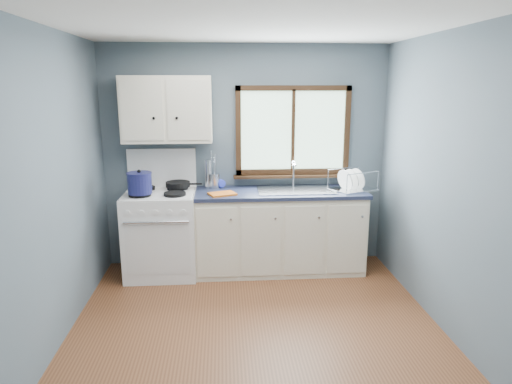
{
  "coord_description": "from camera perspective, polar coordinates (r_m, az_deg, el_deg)",
  "views": [
    {
      "loc": [
        -0.26,
        -3.36,
        2.06
      ],
      "look_at": [
        0.05,
        0.9,
        1.05
      ],
      "focal_mm": 32.0,
      "sensor_mm": 36.0,
      "label": 1
    }
  ],
  "objects": [
    {
      "name": "floor",
      "position": [
        3.95,
        0.25,
        -18.26
      ],
      "size": [
        3.2,
        3.6,
        0.02
      ],
      "primitive_type": "cube",
      "color": "brown",
      "rests_on": "ground"
    },
    {
      "name": "ceiling",
      "position": [
        3.4,
        0.29,
        20.91
      ],
      "size": [
        3.2,
        3.6,
        0.02
      ],
      "primitive_type": "cube",
      "color": "white",
      "rests_on": "wall_back"
    },
    {
      "name": "wall_back",
      "position": [
        5.24,
        -1.28,
        4.41
      ],
      "size": [
        3.2,
        0.02,
        2.5
      ],
      "primitive_type": "cube",
      "color": "slate",
      "rests_on": "ground"
    },
    {
      "name": "wall_front",
      "position": [
        1.77,
        5.0,
        -14.03
      ],
      "size": [
        3.2,
        0.02,
        2.5
      ],
      "primitive_type": "cube",
      "color": "slate",
      "rests_on": "ground"
    },
    {
      "name": "wall_left",
      "position": [
        3.71,
        -25.38,
        -0.62
      ],
      "size": [
        0.02,
        3.6,
        2.5
      ],
      "primitive_type": "cube",
      "color": "slate",
      "rests_on": "ground"
    },
    {
      "name": "wall_right",
      "position": [
        3.93,
        24.37,
        0.21
      ],
      "size": [
        0.02,
        3.6,
        2.5
      ],
      "primitive_type": "cube",
      "color": "slate",
      "rests_on": "ground"
    },
    {
      "name": "gas_range",
      "position": [
        5.13,
        -11.74,
        -4.78
      ],
      "size": [
        0.76,
        0.69,
        1.36
      ],
      "color": "white",
      "rests_on": "floor"
    },
    {
      "name": "base_cabinets",
      "position": [
        5.16,
        2.91,
        -5.36
      ],
      "size": [
        1.85,
        0.6,
        0.88
      ],
      "color": "beige",
      "rests_on": "floor"
    },
    {
      "name": "countertop",
      "position": [
        5.02,
        2.98,
        -0.06
      ],
      "size": [
        1.89,
        0.64,
        0.04
      ],
      "primitive_type": "cube",
      "color": "#192036",
      "rests_on": "base_cabinets"
    },
    {
      "name": "sink",
      "position": [
        5.06,
        4.99,
        -0.47
      ],
      "size": [
        0.84,
        0.46,
        0.44
      ],
      "color": "silver",
      "rests_on": "countertop"
    },
    {
      "name": "window",
      "position": [
        5.22,
        4.64,
        6.84
      ],
      "size": [
        1.36,
        0.1,
        1.03
      ],
      "color": "#9EC6A8",
      "rests_on": "wall_back"
    },
    {
      "name": "upper_cabinets",
      "position": [
        5.02,
        -11.08,
        10.1
      ],
      "size": [
        0.95,
        0.35,
        0.7
      ],
      "color": "beige",
      "rests_on": "wall_back"
    },
    {
      "name": "skillet",
      "position": [
        5.1,
        -9.71,
        0.97
      ],
      "size": [
        0.4,
        0.27,
        0.05
      ],
      "rotation": [
        0.0,
        0.0,
        0.01
      ],
      "color": "black",
      "rests_on": "gas_range"
    },
    {
      "name": "stockpot",
      "position": [
        4.85,
        -14.34,
        1.13
      ],
      "size": [
        0.32,
        0.32,
        0.25
      ],
      "rotation": [
        0.0,
        0.0,
        -0.32
      ],
      "color": "#181B4F",
      "rests_on": "gas_range"
    },
    {
      "name": "utensil_crock",
      "position": [
        5.16,
        -5.29,
        1.46
      ],
      "size": [
        0.16,
        0.16,
        0.42
      ],
      "rotation": [
        0.0,
        0.0,
        0.24
      ],
      "color": "silver",
      "rests_on": "countertop"
    },
    {
      "name": "thermos",
      "position": [
        5.15,
        -6.0,
        2.25
      ],
      "size": [
        0.09,
        0.09,
        0.32
      ],
      "primitive_type": "cylinder",
      "rotation": [
        0.0,
        0.0,
        -0.17
      ],
      "color": "silver",
      "rests_on": "countertop"
    },
    {
      "name": "soap_bottle",
      "position": [
        5.12,
        -4.24,
        1.81
      ],
      "size": [
        0.12,
        0.12,
        0.25
      ],
      "primitive_type": "imported",
      "rotation": [
        0.0,
        0.0,
        0.4
      ],
      "color": "blue",
      "rests_on": "countertop"
    },
    {
      "name": "dish_towel",
      "position": [
        4.84,
        -4.23,
        -0.24
      ],
      "size": [
        0.32,
        0.28,
        0.02
      ],
      "primitive_type": "cube",
      "rotation": [
        0.0,
        0.0,
        0.37
      ],
      "color": "#C8601A",
      "rests_on": "countertop"
    },
    {
      "name": "dish_rack",
      "position": [
        5.15,
        11.88,
        0.94
      ],
      "size": [
        0.56,
        0.51,
        0.24
      ],
      "rotation": [
        0.0,
        0.0,
        0.43
      ],
      "color": "silver",
      "rests_on": "countertop"
    }
  ]
}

